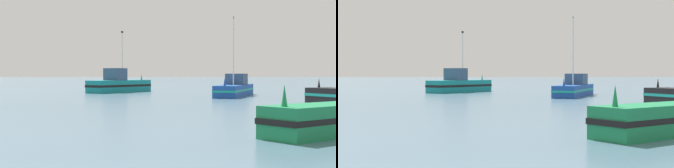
# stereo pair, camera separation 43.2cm
# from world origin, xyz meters

# --- Properties ---
(fishing_boat_teal) EXTENTS (7.52, 8.06, 7.04)m
(fishing_boat_teal) POSITION_xyz_m (4.67, 46.99, 0.90)
(fishing_boat_teal) COLOR #147F84
(fishing_boat_teal) RESTS_ON ground
(fishing_boat_blue) EXTENTS (5.99, 9.97, 7.49)m
(fishing_boat_blue) POSITION_xyz_m (15.76, 36.95, 0.73)
(fishing_boat_blue) COLOR #19479E
(fishing_boat_blue) RESTS_ON ground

